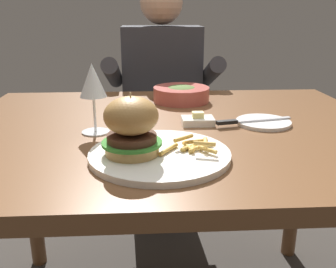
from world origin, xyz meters
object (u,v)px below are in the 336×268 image
(burger_sandwich, at_px, (131,126))
(soup_bowl, at_px, (181,94))
(table_knife, at_px, (247,121))
(wine_glass, at_px, (93,83))
(butter_dish, at_px, (198,120))
(main_plate, at_px, (160,154))
(bread_plate, at_px, (264,123))
(diner_person, at_px, (162,115))

(burger_sandwich, relative_size, soup_bowl, 0.68)
(table_knife, bearing_deg, wine_glass, -174.70)
(table_knife, distance_m, soup_bowl, 0.34)
(wine_glass, bearing_deg, burger_sandwich, -62.11)
(wine_glass, distance_m, butter_dish, 0.31)
(butter_dish, relative_size, soup_bowl, 0.46)
(main_plate, xyz_separation_m, butter_dish, (0.12, 0.25, 0.00))
(burger_sandwich, distance_m, bread_plate, 0.44)
(bread_plate, height_order, table_knife, table_knife)
(wine_glass, distance_m, soup_bowl, 0.44)
(butter_dish, bearing_deg, soup_bowl, 94.12)
(burger_sandwich, bearing_deg, table_knife, 36.55)
(wine_glass, height_order, table_knife, wine_glass)
(burger_sandwich, relative_size, diner_person, 0.11)
(wine_glass, height_order, diner_person, diner_person)
(table_knife, distance_m, diner_person, 0.81)
(main_plate, xyz_separation_m, wine_glass, (-0.16, 0.19, 0.12))
(burger_sandwich, height_order, soup_bowl, burger_sandwich)
(soup_bowl, distance_m, diner_person, 0.50)
(table_knife, height_order, diner_person, diner_person)
(butter_dish, bearing_deg, bread_plate, -3.28)
(main_plate, height_order, diner_person, diner_person)
(table_knife, height_order, butter_dish, butter_dish)
(bread_plate, bearing_deg, main_plate, -142.33)
(soup_bowl, height_order, diner_person, diner_person)
(table_knife, bearing_deg, burger_sandwich, -143.45)
(table_knife, bearing_deg, butter_dish, 171.11)
(burger_sandwich, bearing_deg, wine_glass, 117.89)
(main_plate, relative_size, bread_plate, 2.02)
(diner_person, bearing_deg, burger_sandwich, -96.12)
(table_knife, relative_size, diner_person, 0.19)
(main_plate, distance_m, butter_dish, 0.27)
(main_plate, distance_m, soup_bowl, 0.54)
(butter_dish, distance_m, soup_bowl, 0.28)
(soup_bowl, bearing_deg, bread_plate, -54.82)
(main_plate, bearing_deg, butter_dish, 64.50)
(bread_plate, distance_m, diner_person, 0.81)
(main_plate, relative_size, table_knife, 1.38)
(soup_bowl, bearing_deg, table_knife, -62.71)
(bread_plate, relative_size, table_knife, 0.68)
(burger_sandwich, height_order, table_knife, burger_sandwich)
(burger_sandwich, xyz_separation_m, wine_glass, (-0.10, 0.19, 0.06))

